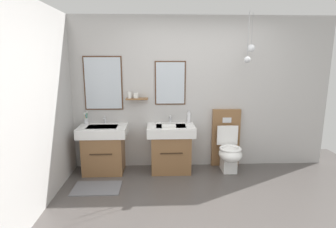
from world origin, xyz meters
TOP-DOWN VIEW (x-y plane):
  - ground_plane at (0.00, 0.00)m, footprint 5.64×4.70m
  - wall_back at (-0.02, 1.69)m, footprint 4.44×0.57m
  - wall_left at (-2.16, 0.00)m, footprint 0.12×3.50m
  - bath_mat at (-1.58, 0.80)m, footprint 0.68×0.44m
  - vanity_sink_left at (-1.58, 1.41)m, footprint 0.77×0.52m
  - tap_on_left_sink at (-1.58, 1.60)m, footprint 0.03×0.13m
  - vanity_sink_right at (-0.47, 1.41)m, footprint 0.77×0.52m
  - tap_on_right_sink at (-0.47, 1.60)m, footprint 0.03×0.13m
  - toilet at (0.49, 1.43)m, footprint 0.48×0.63m
  - toothbrush_cup at (-1.88, 1.59)m, footprint 0.07×0.07m
  - soap_dispenser at (-0.16, 1.60)m, footprint 0.06×0.06m
  - folded_hand_towel at (-0.51, 1.25)m, footprint 0.22×0.16m

SIDE VIEW (x-z plane):
  - ground_plane at x=0.00m, z-range -0.10..0.00m
  - bath_mat at x=-1.58m, z-range 0.00..0.01m
  - toilet at x=0.49m, z-range -0.12..0.88m
  - vanity_sink_left at x=-1.58m, z-range 0.02..0.80m
  - vanity_sink_right at x=-0.47m, z-range 0.02..0.80m
  - folded_hand_towel at x=-0.51m, z-range 0.77..0.82m
  - toothbrush_cup at x=-1.88m, z-range 0.73..0.94m
  - tap_on_left_sink at x=-1.58m, z-range 0.79..0.90m
  - tap_on_right_sink at x=-0.47m, z-range 0.79..0.90m
  - soap_dispenser at x=-0.16m, z-range 0.76..0.97m
  - wall_left at x=-2.16m, z-range 0.00..2.52m
  - wall_back at x=-0.02m, z-range 0.00..2.53m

